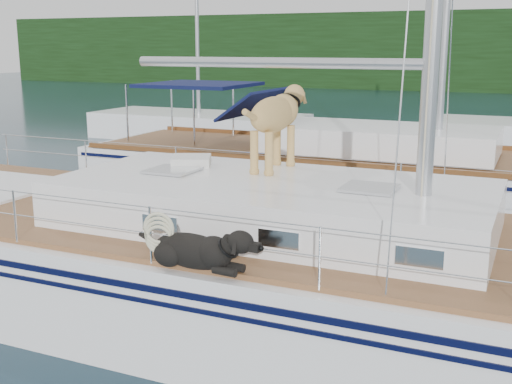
% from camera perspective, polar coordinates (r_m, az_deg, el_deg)
% --- Properties ---
extents(ground, '(120.00, 120.00, 0.00)m').
position_cam_1_polar(ground, '(8.62, -3.64, -10.39)').
color(ground, black).
rests_on(ground, ground).
extents(tree_line, '(90.00, 3.00, 6.00)m').
position_cam_1_polar(tree_line, '(52.13, 20.41, 11.64)').
color(tree_line, black).
rests_on(tree_line, ground).
extents(shore_bank, '(92.00, 1.00, 1.20)m').
position_cam_1_polar(shore_bank, '(53.40, 20.30, 9.07)').
color(shore_bank, '#595147').
rests_on(shore_bank, ground).
extents(main_sailboat, '(12.00, 3.85, 14.01)m').
position_cam_1_polar(main_sailboat, '(8.33, -3.10, -6.17)').
color(main_sailboat, white).
rests_on(main_sailboat, ground).
extents(neighbor_sailboat, '(11.00, 3.50, 13.30)m').
position_cam_1_polar(neighbor_sailboat, '(14.45, 6.66, 1.71)').
color(neighbor_sailboat, white).
rests_on(neighbor_sailboat, ground).
extents(bg_boat_west, '(8.00, 3.00, 11.65)m').
position_cam_1_polar(bg_boat_west, '(24.23, -5.08, 5.81)').
color(bg_boat_west, white).
rests_on(bg_boat_west, ground).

